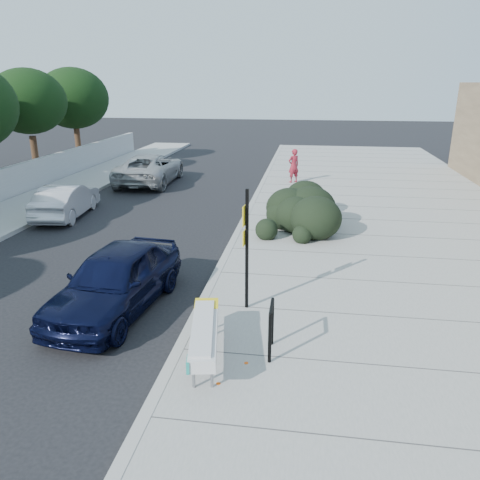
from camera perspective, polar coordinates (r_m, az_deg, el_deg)
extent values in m
plane|color=black|center=(11.36, -4.75, -8.45)|extent=(120.00, 120.00, 0.00)
cube|color=gray|center=(16.00, 19.51, -0.98)|extent=(11.20, 50.00, 0.15)
cube|color=#9E9E99|center=(15.85, -0.71, 0.00)|extent=(0.22, 50.00, 0.17)
cube|color=#9E9E99|center=(18.81, -25.55, 1.14)|extent=(0.22, 50.00, 0.17)
cylinder|color=#332114|center=(28.38, -23.65, 9.12)|extent=(0.36, 0.36, 2.40)
ellipsoid|color=black|center=(28.11, -24.47, 15.14)|extent=(4.00, 4.00, 3.40)
cylinder|color=#332114|center=(32.69, -19.10, 10.73)|extent=(0.36, 0.36, 2.40)
ellipsoid|color=black|center=(32.46, -19.68, 15.96)|extent=(4.40, 4.40, 3.74)
cylinder|color=gray|center=(8.41, -5.68, -16.19)|extent=(0.05, 0.05, 0.45)
cylinder|color=gray|center=(8.39, -3.45, -16.20)|extent=(0.05, 0.05, 0.45)
cylinder|color=gray|center=(9.93, -4.97, -10.26)|extent=(0.05, 0.05, 0.45)
cylinder|color=gray|center=(9.91, -3.13, -10.26)|extent=(0.05, 0.05, 0.45)
cylinder|color=gray|center=(9.06, -5.33, -11.95)|extent=(0.35, 1.77, 0.04)
cylinder|color=gray|center=(9.04, -3.30, -11.95)|extent=(0.35, 1.77, 0.04)
cube|color=#B2B2B2|center=(8.97, -4.34, -11.09)|extent=(0.87, 2.40, 0.25)
cube|color=yellow|center=(9.73, -4.11, -7.69)|extent=(0.56, 0.55, 0.02)
cube|color=teal|center=(8.08, -6.33, -14.84)|extent=(0.10, 0.27, 0.22)
cylinder|color=black|center=(8.89, 3.65, -11.91)|extent=(0.07, 0.07, 1.00)
cylinder|color=black|center=(9.45, 3.95, -9.93)|extent=(0.07, 0.07, 1.00)
cylinder|color=black|center=(8.93, 3.87, -8.10)|extent=(0.07, 0.65, 0.07)
cube|color=black|center=(10.54, 0.85, -1.28)|extent=(0.07, 0.07, 2.83)
cube|color=yellow|center=(10.31, 0.58, 3.02)|extent=(0.06, 0.33, 0.46)
cube|color=yellow|center=(10.46, 0.57, 0.32)|extent=(0.06, 0.31, 0.35)
ellipsoid|color=black|center=(17.34, 7.10, 4.54)|extent=(2.47, 4.49, 1.63)
imported|color=black|center=(11.39, -14.91, -4.70)|extent=(2.30, 4.68, 1.54)
imported|color=#BDBCC1|center=(20.03, -20.44, 4.53)|extent=(1.86, 4.17, 1.33)
imported|color=#9B9EA0|center=(25.71, -10.90, 8.57)|extent=(2.78, 5.75, 1.58)
imported|color=maroon|center=(24.87, 6.55, 8.99)|extent=(0.76, 0.71, 1.74)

